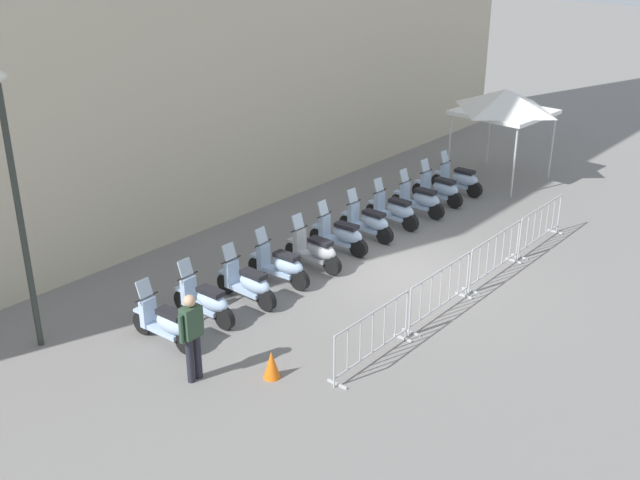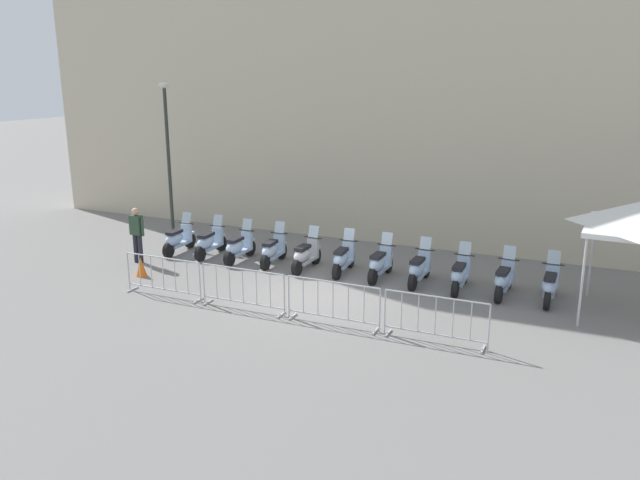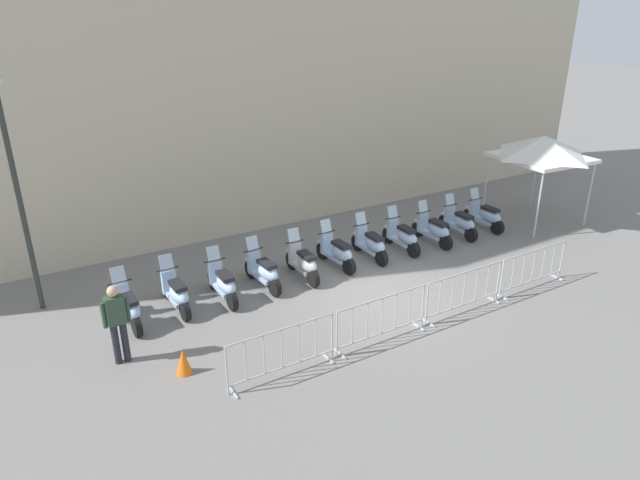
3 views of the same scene
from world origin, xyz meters
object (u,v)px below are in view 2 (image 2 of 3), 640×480
motorcycle_0 (178,239)px  motorcycle_8 (460,275)px  motorcycle_10 (550,286)px  barrier_segment_1 (243,289)px  motorcycle_5 (343,259)px  motorcycle_4 (305,255)px  barrier_segment_2 (333,303)px  street_lamp (168,144)px  motorcycle_9 (504,280)px  motorcycle_3 (273,251)px  officer_near_row_end (137,232)px  motorcycle_7 (419,269)px  traffic_cone (141,267)px  motorcycle_6 (380,264)px  barrier_segment_3 (435,319)px  barrier_segment_0 (163,277)px  motorcycle_2 (238,247)px  motorcycle_1 (209,242)px

motorcycle_0 → motorcycle_8: 9.14m
motorcycle_10 → barrier_segment_1: 7.80m
motorcycle_5 → motorcycle_4: bearing=-169.9°
barrier_segment_2 → street_lamp: bearing=151.4°
motorcycle_8 → barrier_segment_1: 5.82m
motorcycle_9 → motorcycle_10: size_ratio=1.00×
motorcycle_9 → motorcycle_3: bearing=-176.4°
officer_near_row_end → barrier_segment_1: bearing=-19.3°
motorcycle_7 → traffic_cone: motorcycle_7 is taller
motorcycle_6 → barrier_segment_3: bearing=-51.8°
street_lamp → motorcycle_7: bearing=-6.9°
motorcycle_6 → barrier_segment_1: size_ratio=0.74×
motorcycle_4 → motorcycle_9: (5.70, 0.43, 0.00)m
motorcycle_5 → motorcycle_8: bearing=1.7°
motorcycle_7 → barrier_segment_0: 6.91m
officer_near_row_end → barrier_segment_0: bearing=-35.7°
motorcycle_0 → barrier_segment_3: motorcycle_0 is taller
motorcycle_3 → street_lamp: street_lamp is taller
street_lamp → officer_near_row_end: size_ratio=3.12×
motorcycle_7 → barrier_segment_0: motorcycle_7 is taller
motorcycle_10 → street_lamp: 13.48m
motorcycle_10 → motorcycle_9: bearing=-175.6°
motorcycle_2 → traffic_cone: size_ratio=3.14×
motorcycle_3 → barrier_segment_3: (6.12, -3.19, 0.07)m
motorcycle_0 → officer_near_row_end: size_ratio=1.00×
barrier_segment_1 → barrier_segment_2: bearing=3.7°
barrier_segment_0 → motorcycle_2: bearing=90.5°
motorcycle_5 → motorcycle_7: same height
street_lamp → motorcycle_8: bearing=-6.2°
motorcycle_1 → traffic_cone: bearing=-101.6°
motorcycle_0 → motorcycle_3: size_ratio=1.00×
motorcycle_10 → motorcycle_7: bearing=-176.4°
motorcycle_10 → motorcycle_0: bearing=-175.8°
motorcycle_0 → officer_near_row_end: (-0.40, -1.39, 0.53)m
motorcycle_7 → barrier_segment_1: 5.01m
motorcycle_0 → motorcycle_6: (6.83, 0.57, 0.00)m
motorcycle_3 → barrier_segment_3: motorcycle_3 is taller
motorcycle_5 → motorcycle_9: (4.56, 0.23, 0.00)m
motorcycle_1 → motorcycle_9: 9.14m
barrier_segment_2 → motorcycle_10: bearing=42.2°
motorcycle_3 → motorcycle_8: (5.70, 0.30, 0.00)m
motorcycle_0 → barrier_segment_0: motorcycle_0 is taller
motorcycle_3 → barrier_segment_0: bearing=-106.9°
barrier_segment_3 → officer_near_row_end: officer_near_row_end is taller
motorcycle_0 → officer_near_row_end: 1.54m
motorcycle_4 → traffic_cone: (-3.95, -2.68, -0.18)m
motorcycle_9 → barrier_segment_0: 8.94m
motorcycle_10 → traffic_cone: 11.26m
street_lamp → motorcycle_1: bearing=-29.4°
motorcycle_4 → barrier_segment_3: bearing=-32.6°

